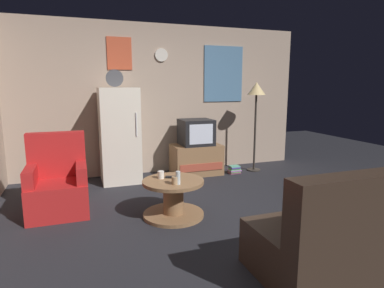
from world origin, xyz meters
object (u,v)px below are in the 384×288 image
(fridge, at_px, (119,135))
(wine_glass, at_px, (178,178))
(crt_tv, at_px, (196,132))
(couch, at_px, (359,235))
(armchair, at_px, (58,185))
(tv_stand, at_px, (196,159))
(mug_ceramic_white, at_px, (161,175))
(book_stack, at_px, (234,170))
(standing_lamp, at_px, (256,95))
(remote_control, at_px, (172,177))
(mug_ceramic_tan, at_px, (175,180))
(coffee_table, at_px, (173,198))

(fridge, bearing_deg, wine_glass, -77.70)
(fridge, relative_size, crt_tv, 3.28)
(fridge, xyz_separation_m, couch, (1.52, -3.30, -0.44))
(armchair, bearing_deg, couch, -42.71)
(tv_stand, distance_m, mug_ceramic_white, 1.88)
(crt_tv, bearing_deg, book_stack, -16.16)
(crt_tv, height_order, couch, crt_tv)
(standing_lamp, relative_size, wine_glass, 10.60)
(couch, height_order, book_stack, couch)
(mug_ceramic_white, xyz_separation_m, armchair, (-1.17, 0.48, -0.15))
(remote_control, distance_m, book_stack, 2.11)
(fridge, xyz_separation_m, mug_ceramic_tan, (0.37, -1.84, -0.27))
(mug_ceramic_white, bearing_deg, remote_control, -11.47)
(coffee_table, xyz_separation_m, couch, (1.12, -1.62, 0.09))
(tv_stand, bearing_deg, mug_ceramic_tan, -116.77)
(crt_tv, distance_m, remote_control, 1.84)
(tv_stand, distance_m, coffee_table, 1.90)
(remote_control, bearing_deg, couch, -34.92)
(standing_lamp, xyz_separation_m, armchair, (-3.27, -0.96, -1.02))
(fridge, height_order, wine_glass, fridge)
(coffee_table, height_order, book_stack, coffee_table)
(crt_tv, relative_size, coffee_table, 0.75)
(standing_lamp, distance_m, remote_control, 2.62)
(couch, bearing_deg, fridge, 114.69)
(coffee_table, distance_m, remote_control, 0.25)
(fridge, height_order, mug_ceramic_white, fridge)
(mug_ceramic_white, bearing_deg, book_stack, 39.33)
(fridge, xyz_separation_m, standing_lamp, (2.38, -0.12, 0.60))
(armchair, bearing_deg, coffee_table, -24.86)
(couch, bearing_deg, standing_lamp, 74.80)
(mug_ceramic_tan, bearing_deg, fridge, 101.44)
(mug_ceramic_white, height_order, armchair, armchair)
(tv_stand, relative_size, wine_glass, 5.60)
(tv_stand, bearing_deg, crt_tv, -171.58)
(mug_ceramic_tan, relative_size, remote_control, 0.60)
(crt_tv, height_order, mug_ceramic_white, crt_tv)
(remote_control, bearing_deg, mug_ceramic_tan, -75.70)
(armchair, distance_m, book_stack, 2.98)
(standing_lamp, distance_m, book_stack, 1.36)
(remote_control, bearing_deg, tv_stand, 82.76)
(couch, bearing_deg, remote_control, 122.91)
(tv_stand, height_order, couch, couch)
(standing_lamp, height_order, mug_ceramic_tan, standing_lamp)
(coffee_table, height_order, armchair, armchair)
(crt_tv, relative_size, couch, 0.32)
(coffee_table, bearing_deg, armchair, 155.14)
(remote_control, bearing_deg, coffee_table, -73.98)
(mug_ceramic_white, bearing_deg, tv_stand, 56.76)
(coffee_table, bearing_deg, tv_stand, 61.67)
(mug_ceramic_white, height_order, remote_control, mug_ceramic_white)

